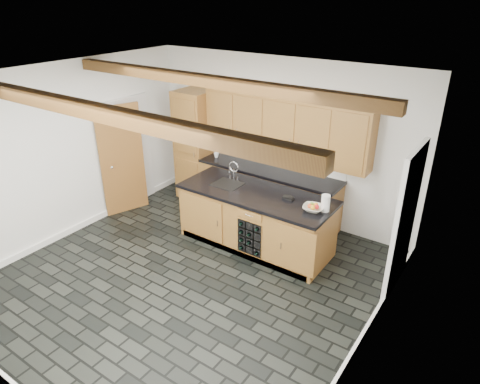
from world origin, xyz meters
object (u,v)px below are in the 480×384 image
object	(u,v)px
fruit_bowl	(313,208)
paper_towel	(325,203)
island	(256,220)
kitchen_scale	(288,198)

from	to	relation	value
fruit_bowl	paper_towel	size ratio (longest dim) A/B	1.19
island	paper_towel	xyz separation A→B (m)	(1.11, 0.06, 0.59)
fruit_bowl	paper_towel	bearing A→B (deg)	32.00
island	fruit_bowl	distance (m)	1.10
island	paper_towel	bearing A→B (deg)	3.08
fruit_bowl	paper_towel	world-z (taller)	paper_towel
island	fruit_bowl	size ratio (longest dim) A/B	8.51
kitchen_scale	paper_towel	world-z (taller)	paper_towel
island	kitchen_scale	bearing A→B (deg)	10.68
island	paper_towel	world-z (taller)	paper_towel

